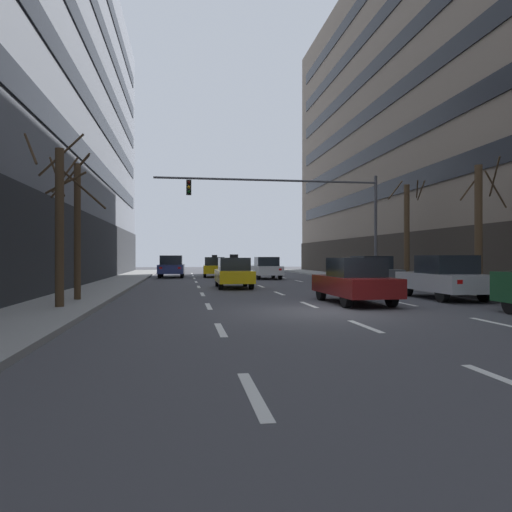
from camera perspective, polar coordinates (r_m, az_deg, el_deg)
name	(u,v)px	position (r m, az deg, el deg)	size (l,w,h in m)	color
ground_plane	(326,312)	(14.30, 8.48, -6.63)	(120.00, 120.00, 0.00)	#424247
sidewalk_left	(37,314)	(14.21, -24.91, -6.39)	(2.73, 80.00, 0.14)	gray
lane_stripe_l1_s2	(253,394)	(5.86, -0.32, -16.27)	(0.16, 2.00, 0.01)	silver
lane_stripe_l1_s3	(220,330)	(10.72, -4.30, -8.83)	(0.16, 2.00, 0.01)	silver
lane_stripe_l1_s4	(209,306)	(15.67, -5.73, -6.04)	(0.16, 2.00, 0.01)	silver
lane_stripe_l1_s5	(202,294)	(20.65, -6.47, -4.59)	(0.16, 2.00, 0.01)	silver
lane_stripe_l1_s6	(199,287)	(25.63, -6.92, -3.71)	(0.16, 2.00, 0.01)	silver
lane_stripe_l1_s7	(196,282)	(30.62, -7.23, -3.11)	(0.16, 2.00, 0.01)	silver
lane_stripe_l1_s8	(194,278)	(35.61, -7.44, -2.68)	(0.16, 2.00, 0.01)	silver
lane_stripe_l1_s9	(193,276)	(40.61, -7.61, -2.35)	(0.16, 2.00, 0.01)	silver
lane_stripe_l1_s10	(192,273)	(45.60, -7.74, -2.10)	(0.16, 2.00, 0.01)	silver
lane_stripe_l2_s2	(511,382)	(7.17, 28.37, -13.24)	(0.16, 2.00, 0.01)	silver
lane_stripe_l2_s3	(365,326)	(11.49, 12.97, -8.23)	(0.16, 2.00, 0.01)	silver
lane_stripe_l2_s4	(309,305)	(16.21, 6.38, -5.84)	(0.16, 2.00, 0.01)	silver
lane_stripe_l2_s5	(279,293)	(21.06, 2.81, -4.50)	(0.16, 2.00, 0.01)	silver
lane_stripe_l2_s6	(261,286)	(25.96, 0.59, -3.66)	(0.16, 2.00, 0.01)	silver
lane_stripe_l2_s7	(248,281)	(30.90, -0.92, -3.08)	(0.16, 2.00, 0.01)	silver
lane_stripe_l2_s8	(239,278)	(35.85, -2.02, -2.66)	(0.16, 2.00, 0.01)	silver
lane_stripe_l2_s9	(233,275)	(40.82, -2.84, -2.34)	(0.16, 2.00, 0.01)	silver
lane_stripe_l2_s10	(227,273)	(45.79, -3.49, -2.09)	(0.16, 2.00, 0.01)	silver
lane_stripe_l3_s3	(496,323)	(13.12, 26.96, -7.21)	(0.16, 2.00, 0.01)	silver
lane_stripe_l3_s4	(403,303)	(17.40, 17.26, -5.44)	(0.16, 2.00, 0.01)	silver
lane_stripe_l3_s5	(352,292)	(21.99, 11.51, -4.31)	(0.16, 2.00, 0.01)	silver
lane_stripe_l3_s6	(321,286)	(26.72, 7.78, -3.56)	(0.16, 2.00, 0.01)	silver
lane_stripe_l3_s7	(299,281)	(31.54, 5.19, -3.02)	(0.16, 2.00, 0.01)	silver
lane_stripe_l3_s8	(283,278)	(36.40, 3.29, -2.62)	(0.16, 2.00, 0.01)	silver
lane_stripe_l3_s9	(271,275)	(41.30, 1.84, -2.32)	(0.16, 2.00, 0.01)	silver
lane_stripe_l3_s10	(262,273)	(46.22, 0.70, -2.07)	(0.16, 2.00, 0.01)	silver
car_driving_0	(266,268)	(34.52, 1.25, -1.46)	(1.80, 4.27, 1.60)	black
taxi_driving_1	(234,273)	(24.63, -2.71, -2.06)	(1.78, 4.20, 1.74)	black
car_driving_2	(171,267)	(37.39, -10.15, -1.27)	(2.01, 4.60, 1.71)	black
taxi_driving_3	(214,267)	(37.84, -5.03, -1.35)	(1.94, 4.29, 1.75)	black
car_driving_4	(354,281)	(16.81, 11.77, -2.96)	(1.86, 4.29, 1.60)	black
car_parked_2	(444,277)	(19.61, 21.70, -2.42)	(1.96, 4.52, 1.68)	black
car_parked_3	(370,272)	(26.14, 13.58, -1.85)	(1.98, 4.47, 1.66)	black
traffic_signal_0	(305,203)	(27.92, 5.95, 6.35)	(13.11, 0.35, 6.32)	#4C4C51
street_tree_0	(76,223)	(17.69, -20.83, 3.73)	(2.06, 2.03, 5.26)	#4C3823
street_tree_1	(407,232)	(27.14, 17.72, 2.75)	(1.97, 1.96, 5.80)	#4C3823
street_tree_2	(479,227)	(21.64, 25.26, 3.21)	(1.65, 1.66, 5.51)	#4C3823
street_tree_3	(59,222)	(15.35, -22.65, 3.78)	(1.79, 1.90, 5.39)	#4C3823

